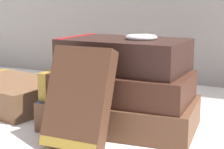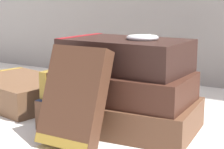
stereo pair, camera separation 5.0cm
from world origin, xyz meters
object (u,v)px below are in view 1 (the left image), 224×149
object	(u,v)px
pocket_watch	(142,37)
book_flat_bottom	(117,113)
book_flat_middle	(115,86)
book_side_left	(8,92)
book_leaning_front	(78,102)
reading_glasses	(130,98)
book_flat_top	(121,55)

from	to	relation	value
pocket_watch	book_flat_bottom	bearing A→B (deg)	-148.68
book_flat_middle	book_side_left	bearing A→B (deg)	170.48
book_leaning_front	reading_glasses	distance (m)	0.26
pocket_watch	book_leaning_front	bearing A→B (deg)	-111.17
book_flat_bottom	book_flat_top	size ratio (longest dim) A/B	1.25
book_side_left	reading_glasses	bearing A→B (deg)	46.88
book_flat_bottom	pocket_watch	distance (m)	0.12
book_side_left	reading_glasses	world-z (taller)	book_side_left
book_leaning_front	book_flat_bottom	bearing A→B (deg)	82.05
book_flat_bottom	pocket_watch	size ratio (longest dim) A/B	4.61
book_flat_middle	pocket_watch	bearing A→B (deg)	31.01
reading_glasses	book_flat_bottom	bearing A→B (deg)	-75.48
book_flat_middle	pocket_watch	distance (m)	0.08
book_flat_middle	pocket_watch	size ratio (longest dim) A/B	4.22
reading_glasses	book_flat_middle	bearing A→B (deg)	-76.41
book_side_left	book_leaning_front	distance (m)	0.25
book_flat_top	book_side_left	bearing A→B (deg)	178.92
book_leaning_front	pocket_watch	distance (m)	0.14
book_flat_bottom	book_side_left	size ratio (longest dim) A/B	1.06
book_side_left	reading_glasses	xyz separation A→B (m)	(0.19, 0.13, -0.02)
book_side_left	book_flat_bottom	bearing A→B (deg)	5.27
pocket_watch	reading_glasses	distance (m)	0.20
book_flat_bottom	pocket_watch	world-z (taller)	pocket_watch
book_side_left	book_leaning_front	size ratio (longest dim) A/B	1.67
book_flat_middle	book_side_left	world-z (taller)	book_flat_middle
book_flat_bottom	pocket_watch	xyz separation A→B (m)	(0.03, 0.02, 0.11)
book_flat_middle	reading_glasses	size ratio (longest dim) A/B	1.90
book_leaning_front	pocket_watch	bearing A→B (deg)	68.83
book_flat_bottom	reading_glasses	xyz separation A→B (m)	(-0.04, 0.16, -0.02)
book_flat_bottom	book_leaning_front	xyz separation A→B (m)	(-0.01, -0.09, 0.04)
book_flat_bottom	book_flat_middle	xyz separation A→B (m)	(-0.00, -0.00, 0.04)
pocket_watch	reading_glasses	size ratio (longest dim) A/B	0.45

